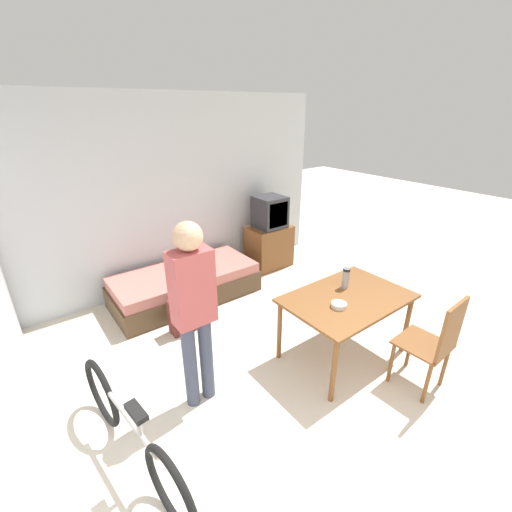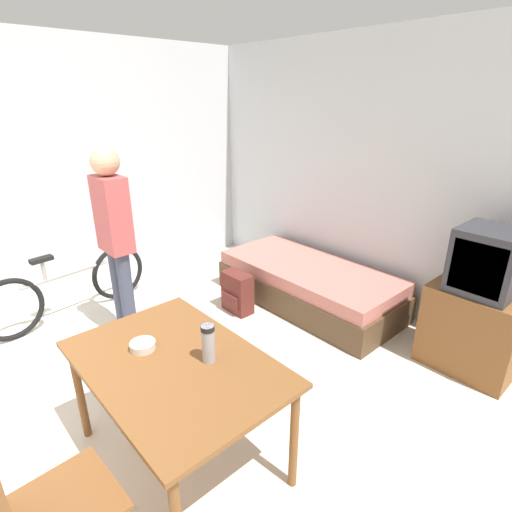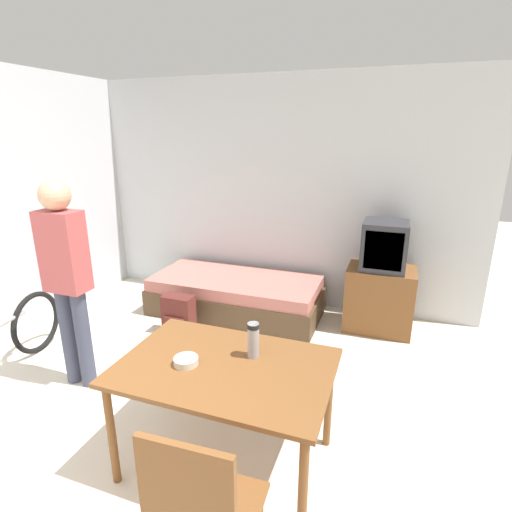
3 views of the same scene
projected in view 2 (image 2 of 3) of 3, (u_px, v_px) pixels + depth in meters
wall_back at (358, 174)px, 4.15m from camera, size 5.15×0.06×2.70m
wall_left at (95, 169)px, 4.41m from camera, size 0.06×4.78×2.70m
daybed at (308, 284)px, 4.30m from camera, size 1.99×0.91×0.44m
tv at (477, 310)px, 3.16m from camera, size 0.70×0.49×1.20m
dining_table at (175, 372)px, 2.26m from camera, size 1.29×0.87×0.73m
wooden_chair at (34, 506)px, 1.61m from camera, size 0.45×0.45×1.01m
bicycle at (69, 288)px, 3.99m from camera, size 0.26×1.69×0.71m
person_standing at (115, 233)px, 3.41m from camera, size 0.34×0.23×1.73m
thermos_flask at (208, 342)px, 2.19m from camera, size 0.08×0.08×0.23m
mate_bowl at (143, 346)px, 2.33m from camera, size 0.15×0.15×0.05m
backpack at (237, 293)px, 4.13m from camera, size 0.33×0.21×0.43m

